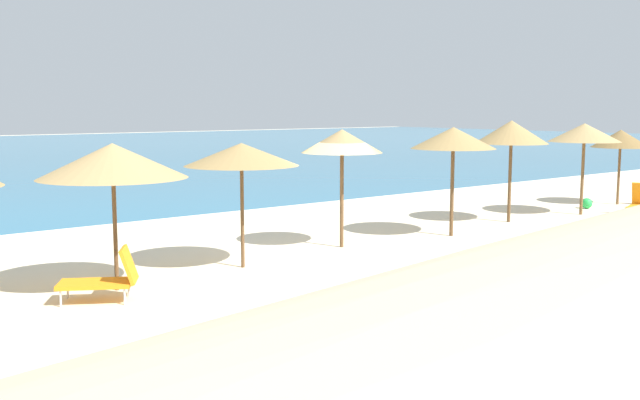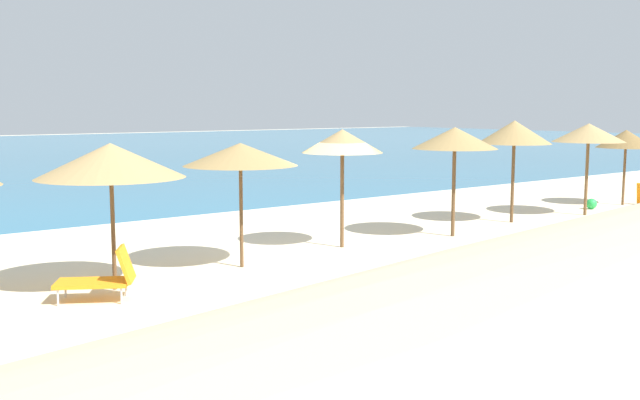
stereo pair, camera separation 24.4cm
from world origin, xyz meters
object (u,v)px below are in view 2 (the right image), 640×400
at_px(beach_umbrella_5, 342,142).
at_px(beach_ball, 591,204).
at_px(lounge_chair_0, 103,277).
at_px(beach_umbrella_4, 240,155).
at_px(beach_umbrella_7, 514,132).
at_px(beach_umbrella_3, 111,161).
at_px(beach_umbrella_6, 455,138).
at_px(beach_umbrella_9, 626,139).
at_px(beach_umbrella_8, 589,133).

bearing_deg(beach_umbrella_5, beach_ball, 0.37).
bearing_deg(beach_umbrella_5, lounge_chair_0, -169.09).
xyz_separation_m(beach_umbrella_4, beach_umbrella_7, (9.36, 0.33, 0.25)).
height_order(beach_umbrella_7, lounge_chair_0, beach_umbrella_7).
relative_size(beach_umbrella_3, lounge_chair_0, 1.84).
xyz_separation_m(beach_umbrella_6, lounge_chair_0, (-9.57, -0.63, -2.12)).
relative_size(beach_umbrella_7, lounge_chair_0, 2.02).
height_order(beach_umbrella_6, beach_ball, beach_umbrella_6).
xyz_separation_m(beach_umbrella_3, beach_umbrella_6, (9.10, -0.00, 0.17)).
height_order(beach_umbrella_4, beach_umbrella_9, beach_umbrella_4).
xyz_separation_m(beach_umbrella_9, lounge_chair_0, (-18.79, -1.23, -1.84)).
xyz_separation_m(beach_umbrella_5, beach_umbrella_6, (3.23, -0.59, 0.01)).
relative_size(beach_umbrella_4, beach_umbrella_8, 0.92).
bearing_deg(lounge_chair_0, beach_umbrella_9, -55.13).
bearing_deg(beach_umbrella_7, beach_ball, 1.90).
xyz_separation_m(beach_umbrella_6, beach_umbrella_7, (3.09, 0.52, 0.07)).
distance_m(beach_umbrella_3, lounge_chair_0, 2.11).
bearing_deg(beach_umbrella_8, lounge_chair_0, -177.58).
distance_m(beach_umbrella_3, beach_umbrella_7, 12.20).
distance_m(beach_umbrella_5, beach_umbrella_9, 12.45).
bearing_deg(beach_umbrella_9, beach_umbrella_6, -176.31).
height_order(beach_umbrella_3, beach_umbrella_7, beach_umbrella_7).
xyz_separation_m(beach_umbrella_3, beach_umbrella_8, (15.16, 0.03, 0.17)).
distance_m(lounge_chair_0, beach_ball, 17.05).
xyz_separation_m(beach_umbrella_3, beach_umbrella_4, (2.83, 0.18, -0.01)).
relative_size(beach_umbrella_4, beach_umbrella_9, 1.01).
xyz_separation_m(beach_umbrella_3, beach_umbrella_5, (5.87, 0.59, 0.16)).
distance_m(beach_umbrella_6, beach_ball, 7.82).
bearing_deg(beach_umbrella_4, beach_ball, 2.00).
xyz_separation_m(beach_umbrella_5, beach_ball, (10.65, 0.07, -2.34)).
bearing_deg(lounge_chair_0, beach_umbrella_7, -53.69).
height_order(beach_umbrella_4, beach_umbrella_7, beach_umbrella_7).
relative_size(beach_umbrella_5, beach_umbrella_9, 1.10).
relative_size(beach_umbrella_5, beach_umbrella_8, 0.99).
relative_size(beach_umbrella_3, beach_umbrella_7, 0.91).
distance_m(beach_umbrella_7, beach_ball, 4.98).
height_order(beach_umbrella_9, lounge_chair_0, beach_umbrella_9).
relative_size(beach_umbrella_3, beach_umbrella_4, 1.03).
bearing_deg(beach_umbrella_9, beach_umbrella_8, -169.84).
distance_m(beach_umbrella_3, beach_umbrella_4, 2.84).
relative_size(beach_umbrella_5, beach_umbrella_6, 1.00).
bearing_deg(beach_umbrella_8, beach_umbrella_4, 179.29).
height_order(beach_umbrella_3, beach_ball, beach_umbrella_3).
relative_size(beach_umbrella_4, beach_umbrella_7, 0.88).
bearing_deg(beach_ball, beach_umbrella_3, -177.71).
height_order(beach_umbrella_3, beach_umbrella_8, beach_umbrella_8).
bearing_deg(beach_umbrella_4, beach_umbrella_9, 1.53).
height_order(beach_umbrella_3, beach_umbrella_5, beach_umbrella_5).
height_order(beach_umbrella_3, beach_umbrella_9, beach_umbrella_3).
bearing_deg(beach_umbrella_6, beach_umbrella_9, 3.69).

